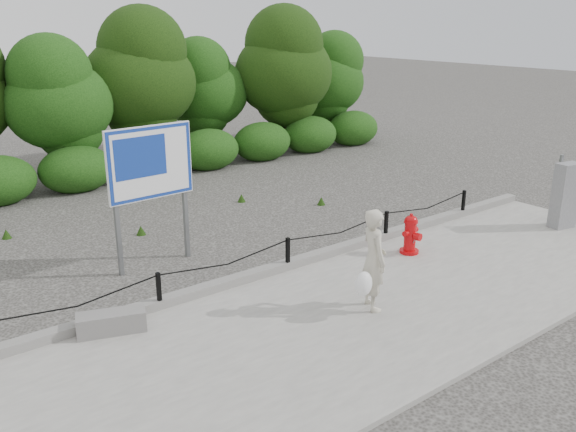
{
  "coord_description": "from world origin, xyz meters",
  "views": [
    {
      "loc": [
        -6.14,
        -7.94,
        4.39
      ],
      "look_at": [
        0.16,
        0.2,
        1.0
      ],
      "focal_mm": 38.0,
      "sensor_mm": 36.0,
      "label": 1
    }
  ],
  "objects_px": {
    "concrete_block": "(111,322)",
    "fire_hydrant": "(411,234)",
    "pedestrian": "(373,261)",
    "advertising_sign": "(150,169)",
    "utility_cabinet": "(565,195)"
  },
  "relations": [
    {
      "from": "fire_hydrant",
      "to": "pedestrian",
      "type": "distance_m",
      "value": 2.57
    },
    {
      "from": "concrete_block",
      "to": "advertising_sign",
      "type": "xyz_separation_m",
      "value": [
        1.68,
        2.0,
        1.6
      ]
    },
    {
      "from": "concrete_block",
      "to": "fire_hydrant",
      "type": "bearing_deg",
      "value": -5.4
    },
    {
      "from": "fire_hydrant",
      "to": "utility_cabinet",
      "type": "xyz_separation_m",
      "value": [
        3.72,
        -0.97,
        0.33
      ]
    },
    {
      "from": "concrete_block",
      "to": "advertising_sign",
      "type": "relative_size",
      "value": 0.37
    },
    {
      "from": "fire_hydrant",
      "to": "advertising_sign",
      "type": "distance_m",
      "value": 4.96
    },
    {
      "from": "fire_hydrant",
      "to": "pedestrian",
      "type": "relative_size",
      "value": 0.49
    },
    {
      "from": "pedestrian",
      "to": "advertising_sign",
      "type": "relative_size",
      "value": 0.62
    },
    {
      "from": "fire_hydrant",
      "to": "advertising_sign",
      "type": "xyz_separation_m",
      "value": [
        -4.02,
        2.54,
        1.38
      ]
    },
    {
      "from": "concrete_block",
      "to": "utility_cabinet",
      "type": "relative_size",
      "value": 0.62
    },
    {
      "from": "fire_hydrant",
      "to": "concrete_block",
      "type": "height_order",
      "value": "fire_hydrant"
    },
    {
      "from": "advertising_sign",
      "to": "utility_cabinet",
      "type": "bearing_deg",
      "value": -27.26
    },
    {
      "from": "fire_hydrant",
      "to": "concrete_block",
      "type": "relative_size",
      "value": 0.82
    },
    {
      "from": "fire_hydrant",
      "to": "concrete_block",
      "type": "xyz_separation_m",
      "value": [
        -5.71,
        0.54,
        -0.22
      ]
    },
    {
      "from": "fire_hydrant",
      "to": "advertising_sign",
      "type": "height_order",
      "value": "advertising_sign"
    }
  ]
}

